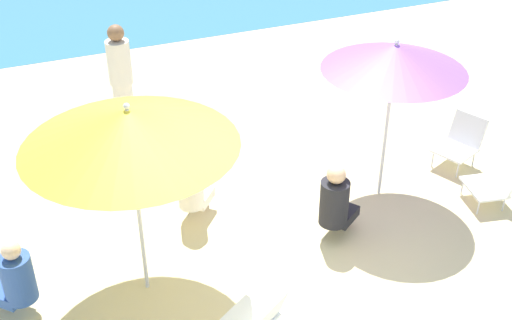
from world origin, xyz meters
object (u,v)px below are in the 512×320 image
(beach_chair_c, at_px, (494,180))
(person_a, at_px, (336,202))
(umbrella_yellow, at_px, (129,128))
(person_c, at_px, (122,86))
(person_d, at_px, (193,186))
(person_b, at_px, (15,280))
(beach_chair_b, at_px, (461,141))
(beach_chair_a, at_px, (256,320))
(umbrella_purple, at_px, (395,57))

(beach_chair_c, bearing_deg, person_a, 8.68)
(umbrella_yellow, relative_size, person_c, 1.22)
(person_a, bearing_deg, person_d, 110.71)
(beach_chair_c, height_order, person_d, person_d)
(person_c, height_order, person_d, person_c)
(person_b, bearing_deg, umbrella_yellow, -139.43)
(person_b, bearing_deg, person_a, -136.68)
(person_a, height_order, person_b, person_a)
(person_a, bearing_deg, person_c, 84.79)
(beach_chair_b, distance_m, person_b, 5.67)
(umbrella_yellow, bearing_deg, beach_chair_a, -58.41)
(beach_chair_a, distance_m, person_d, 2.09)
(person_b, xyz_separation_m, person_c, (1.72, 2.83, 0.45))
(umbrella_yellow, xyz_separation_m, person_c, (0.50, 2.94, -0.99))
(umbrella_purple, bearing_deg, person_d, 170.61)
(beach_chair_a, distance_m, person_a, 1.83)
(beach_chair_b, height_order, person_d, person_d)
(beach_chair_b, xyz_separation_m, person_d, (-3.61, 0.18, 0.12))
(umbrella_yellow, height_order, person_b, umbrella_yellow)
(umbrella_purple, relative_size, person_d, 2.18)
(umbrella_yellow, xyz_separation_m, person_b, (-1.22, 0.11, -1.44))
(beach_chair_a, height_order, beach_chair_c, beach_chair_a)
(beach_chair_a, xyz_separation_m, person_a, (1.42, 1.14, 0.14))
(umbrella_yellow, distance_m, beach_chair_a, 2.05)
(person_a, height_order, person_d, person_a)
(umbrella_purple, bearing_deg, person_b, -174.42)
(beach_chair_c, xyz_separation_m, person_b, (-5.46, 0.25, 0.12))
(person_a, xyz_separation_m, person_b, (-3.37, 0.14, -0.06))
(umbrella_purple, relative_size, beach_chair_b, 2.84)
(beach_chair_c, distance_m, person_b, 5.47)
(beach_chair_b, bearing_deg, person_a, -3.24)
(person_c, bearing_deg, beach_chair_c, -84.20)
(person_d, bearing_deg, beach_chair_b, -51.74)
(beach_chair_a, distance_m, beach_chair_c, 3.66)
(beach_chair_a, relative_size, person_b, 0.77)
(beach_chair_c, relative_size, person_b, 0.69)
(person_b, xyz_separation_m, person_d, (2.03, 0.80, 0.03))
(beach_chair_a, height_order, person_d, person_d)
(person_c, relative_size, person_d, 1.86)
(person_c, distance_m, person_d, 2.09)
(beach_chair_c, bearing_deg, umbrella_yellow, 9.78)
(umbrella_yellow, distance_m, beach_chair_b, 4.73)
(beach_chair_a, xyz_separation_m, person_b, (-1.95, 1.28, 0.08))
(umbrella_purple, bearing_deg, beach_chair_b, 8.49)
(umbrella_yellow, xyz_separation_m, beach_chair_c, (4.24, -0.14, -1.56))
(beach_chair_b, distance_m, person_a, 2.40)
(person_c, xyz_separation_m, person_d, (0.31, -2.03, -0.42))
(person_b, distance_m, person_d, 2.18)
(person_a, distance_m, person_c, 3.42)
(person_a, bearing_deg, beach_chair_c, -37.20)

